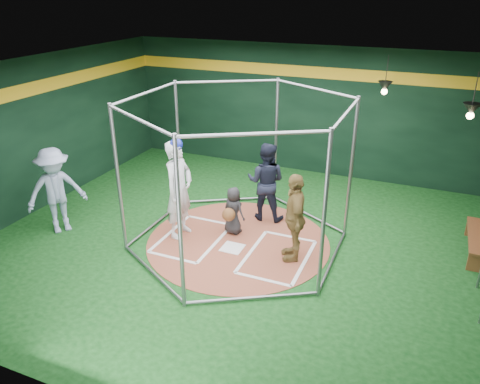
% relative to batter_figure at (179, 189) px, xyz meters
% --- Properties ---
extents(room_shell, '(10.10, 9.10, 3.53)m').
position_rel_batter_figure_xyz_m(room_shell, '(1.25, 0.19, 0.68)').
color(room_shell, '#0C3710').
rests_on(room_shell, ground).
extents(clay_disc, '(3.80, 3.80, 0.01)m').
position_rel_batter_figure_xyz_m(clay_disc, '(1.25, 0.18, -1.07)').
color(clay_disc, '#964C36').
rests_on(clay_disc, ground).
extents(home_plate, '(0.43, 0.43, 0.01)m').
position_rel_batter_figure_xyz_m(home_plate, '(1.25, -0.12, -1.06)').
color(home_plate, white).
rests_on(home_plate, clay_disc).
extents(batter_box_left, '(1.17, 1.77, 0.01)m').
position_rel_batter_figure_xyz_m(batter_box_left, '(0.30, -0.07, -1.06)').
color(batter_box_left, white).
rests_on(batter_box_left, clay_disc).
extents(batter_box_right, '(1.17, 1.77, 0.01)m').
position_rel_batter_figure_xyz_m(batter_box_right, '(2.20, -0.07, -1.06)').
color(batter_box_right, white).
rests_on(batter_box_right, clay_disc).
extents(batting_cage, '(4.05, 4.67, 3.00)m').
position_rel_batter_figure_xyz_m(batting_cage, '(1.25, 0.18, 0.43)').
color(batting_cage, gray).
rests_on(batting_cage, ground).
extents(pendant_lamp_near, '(0.34, 0.34, 0.90)m').
position_rel_batter_figure_xyz_m(pendant_lamp_near, '(3.45, 3.78, 1.67)').
color(pendant_lamp_near, black).
rests_on(pendant_lamp_near, room_shell).
extents(pendant_lamp_far, '(0.34, 0.34, 0.90)m').
position_rel_batter_figure_xyz_m(pendant_lamp_far, '(5.25, 2.18, 1.67)').
color(pendant_lamp_far, black).
rests_on(pendant_lamp_far, room_shell).
extents(batter_figure, '(0.57, 0.80, 2.15)m').
position_rel_batter_figure_xyz_m(batter_figure, '(0.00, 0.00, 0.00)').
color(batter_figure, silver).
rests_on(batter_figure, clay_disc).
extents(visitor_leopard, '(0.80, 1.12, 1.76)m').
position_rel_batter_figure_xyz_m(visitor_leopard, '(2.48, 0.03, -0.18)').
color(visitor_leopard, '#AE8D4A').
rests_on(visitor_leopard, clay_disc).
extents(catcher_figure, '(0.58, 0.62, 1.04)m').
position_rel_batter_figure_xyz_m(catcher_figure, '(1.01, 0.48, -0.54)').
color(catcher_figure, black).
rests_on(catcher_figure, clay_disc).
extents(umpire, '(0.93, 0.76, 1.80)m').
position_rel_batter_figure_xyz_m(umpire, '(1.40, 1.42, -0.16)').
color(umpire, black).
rests_on(umpire, clay_disc).
extents(bystander_blue, '(1.28, 1.40, 1.89)m').
position_rel_batter_figure_xyz_m(bystander_blue, '(-2.49, -0.84, -0.13)').
color(bystander_blue, '#909DBE').
rests_on(bystander_blue, ground).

